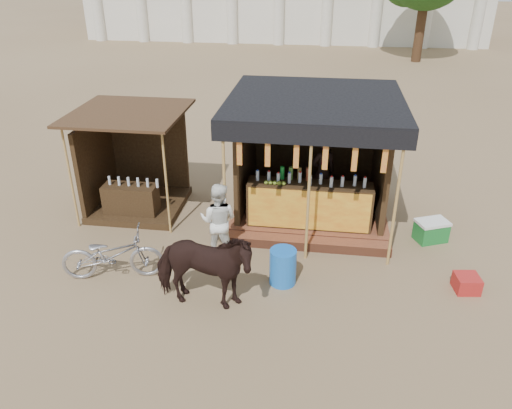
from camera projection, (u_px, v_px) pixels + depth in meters
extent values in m
plane|color=#846B4C|center=(243.00, 302.00, 8.70)|extent=(120.00, 120.00, 0.00)
cube|color=brown|center=(310.00, 208.00, 11.61)|extent=(3.40, 2.80, 0.22)
cube|color=brown|center=(306.00, 243.00, 10.25)|extent=(3.40, 0.35, 0.20)
cube|color=#3A2815|center=(309.00, 204.00, 10.50)|extent=(2.60, 0.55, 0.95)
cube|color=orange|center=(309.00, 210.00, 10.25)|extent=(2.50, 0.02, 0.88)
cube|color=#3A2815|center=(315.00, 135.00, 12.09)|extent=(3.00, 0.12, 2.50)
cube|color=#3A2815|center=(246.00, 150.00, 11.17)|extent=(0.12, 2.50, 2.50)
cube|color=#3A2815|center=(382.00, 157.00, 10.80)|extent=(0.12, 2.50, 2.50)
cube|color=black|center=(316.00, 99.00, 10.23)|extent=(3.60, 3.60, 0.06)
cube|color=black|center=(312.00, 136.00, 8.74)|extent=(3.60, 0.06, 0.36)
cylinder|color=tan|center=(225.00, 191.00, 9.51)|extent=(0.06, 0.06, 2.75)
cylinder|color=tan|center=(309.00, 196.00, 9.31)|extent=(0.06, 0.06, 2.75)
cylinder|color=tan|center=(396.00, 201.00, 9.12)|extent=(0.06, 0.06, 2.75)
cube|color=red|center=(239.00, 151.00, 9.10)|extent=(0.10, 0.02, 0.55)
cube|color=red|center=(268.00, 153.00, 9.03)|extent=(0.10, 0.02, 0.55)
cube|color=red|center=(296.00, 154.00, 8.97)|extent=(0.10, 0.02, 0.55)
cube|color=red|center=(325.00, 155.00, 8.90)|extent=(0.10, 0.02, 0.55)
cube|color=red|center=(355.00, 157.00, 8.84)|extent=(0.10, 0.02, 0.55)
cube|color=red|center=(385.00, 158.00, 8.78)|extent=(0.10, 0.02, 0.55)
imported|color=black|center=(323.00, 172.00, 11.26)|extent=(0.67, 0.57, 1.56)
cube|color=#3A2815|center=(140.00, 205.00, 11.85)|extent=(2.00, 2.00, 0.15)
cube|color=#3A2815|center=(150.00, 152.00, 12.24)|extent=(1.90, 0.10, 2.10)
cube|color=#3A2815|center=(97.00, 164.00, 11.52)|extent=(0.10, 1.90, 2.10)
cube|color=#472D19|center=(128.00, 113.00, 10.73)|extent=(2.40, 2.40, 0.06)
cylinder|color=tan|center=(70.00, 178.00, 10.55)|extent=(0.05, 0.05, 2.35)
cylinder|color=tan|center=(166.00, 183.00, 10.30)|extent=(0.05, 0.05, 2.35)
cube|color=#3A2815|center=(131.00, 202.00, 11.26)|extent=(1.20, 0.50, 0.80)
imported|color=black|center=(203.00, 270.00, 8.26)|extent=(1.81, 0.90, 1.50)
imported|color=#9E9FA7|center=(112.00, 255.00, 9.15)|extent=(1.95, 1.04, 0.97)
imported|color=white|center=(219.00, 221.00, 9.70)|extent=(0.81, 0.65, 1.56)
cylinder|color=blue|center=(283.00, 267.00, 9.06)|extent=(0.58, 0.58, 0.69)
cube|color=#A61E1B|center=(467.00, 283.00, 8.93)|extent=(0.47, 0.46, 0.30)
cube|color=#19732C|center=(431.00, 232.00, 10.46)|extent=(0.74, 0.63, 0.40)
cube|color=white|center=(433.00, 222.00, 10.35)|extent=(0.76, 0.66, 0.06)
cylinder|color=silver|center=(98.00, 12.00, 32.87)|extent=(0.70, 0.70, 3.60)
cylinder|color=silver|center=(142.00, 13.00, 32.50)|extent=(0.70, 0.70, 3.60)
cylinder|color=silver|center=(186.00, 13.00, 32.13)|extent=(0.70, 0.70, 3.60)
cylinder|color=silver|center=(232.00, 14.00, 31.76)|extent=(0.70, 0.70, 3.60)
cylinder|color=silver|center=(279.00, 15.00, 31.39)|extent=(0.70, 0.70, 3.60)
cylinder|color=silver|center=(327.00, 16.00, 31.02)|extent=(0.70, 0.70, 3.60)
cylinder|color=silver|center=(376.00, 17.00, 30.65)|extent=(0.70, 0.70, 3.60)
cylinder|color=silver|center=(426.00, 17.00, 30.28)|extent=(0.70, 0.70, 3.60)
cylinder|color=silver|center=(478.00, 18.00, 29.92)|extent=(0.70, 0.70, 3.60)
cylinder|color=#382314|center=(421.00, 23.00, 26.44)|extent=(0.50, 0.50, 4.00)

